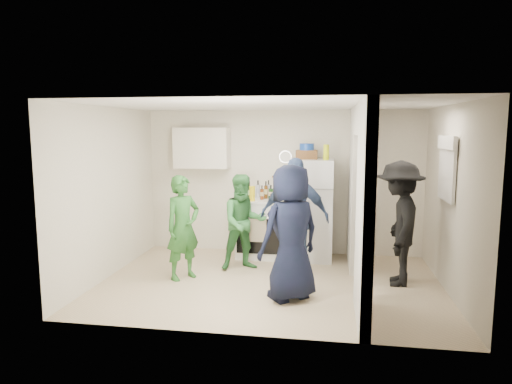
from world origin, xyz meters
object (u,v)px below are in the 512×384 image
person_nook (399,223)px  wicker_basket (307,155)px  person_green_center (244,222)px  person_navy (291,233)px  person_denim (294,217)px  blue_bowl (307,147)px  person_green_left (183,227)px  stove (261,228)px  yellow_cup_stack_top (326,152)px  fridge (312,210)px

person_nook → wicker_basket: bearing=-124.6°
person_green_center → person_navy: 1.43m
person_denim → person_nook: 1.49m
blue_bowl → person_green_left: bearing=-141.0°
person_green_left → person_navy: (1.61, -0.58, 0.11)m
person_green_left → stove: bearing=2.9°
yellow_cup_stack_top → person_navy: bearing=-103.0°
person_denim → yellow_cup_stack_top: bearing=67.2°
fridge → person_navy: (-0.20, -1.90, 0.03)m
fridge → yellow_cup_stack_top: 1.00m
person_nook → person_denim: bearing=-92.7°
person_nook → fridge: bearing=-125.5°
stove → person_green_left: 1.68m
wicker_basket → person_green_left: size_ratio=0.23×
person_navy → wicker_basket: bearing=-132.5°
fridge → person_denim: size_ratio=0.95×
yellow_cup_stack_top → person_green_center: (-1.24, -0.64, -1.06)m
person_denim → fridge: bearing=82.6°
yellow_cup_stack_top → person_green_center: 1.75m
blue_bowl → person_green_center: (-0.92, -0.79, -1.14)m
person_green_center → person_navy: (0.82, -1.17, 0.13)m
blue_bowl → person_nook: bearing=-40.0°
wicker_basket → person_green_center: 1.58m
yellow_cup_stack_top → person_nook: size_ratio=0.14×
stove → person_green_center: size_ratio=0.67×
stove → fridge: 0.92m
person_green_left → person_nook: (3.06, 0.24, 0.11)m
blue_bowl → person_nook: size_ratio=0.14×
wicker_basket → person_green_left: (-1.71, -1.38, -0.99)m
person_green_left → person_nook: 3.07m
blue_bowl → person_navy: size_ratio=0.14×
person_green_center → blue_bowl: bearing=16.6°
stove → person_green_center: 0.82m
person_green_center → person_denim: size_ratio=0.84×
wicker_basket → blue_bowl: size_ratio=1.46×
person_green_center → person_nook: person_nook is taller
fridge → person_denim: person_denim is taller
fridge → yellow_cup_stack_top: yellow_cup_stack_top is taller
person_denim → person_navy: size_ratio=1.01×
fridge → blue_bowl: size_ratio=7.00×
wicker_basket → person_navy: wicker_basket is taller
blue_bowl → person_denim: size_ratio=0.14×
yellow_cup_stack_top → person_denim: (-0.45, -0.77, -0.92)m
blue_bowl → fridge: bearing=-26.6°
wicker_basket → person_green_center: bearing=-139.3°
person_green_center → yellow_cup_stack_top: bearing=3.2°
person_green_center → person_green_left: bearing=-167.2°
person_denim → person_nook: size_ratio=1.01×
stove → blue_bowl: bearing=1.5°
person_navy → person_green_left: bearing=-59.3°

